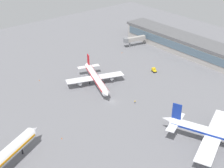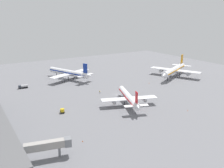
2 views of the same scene
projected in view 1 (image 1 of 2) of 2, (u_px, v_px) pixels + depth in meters
ground at (113, 102)px, 157.31m from camera, size 288.00×288.00×0.00m
terminal_building at (179, 42)px, 214.37m from camera, size 88.07×16.69×11.15m
airplane_taxiing at (96, 78)px, 170.34m from camera, size 38.54×31.73×12.16m
airplane_distant at (218, 135)px, 125.04m from camera, size 45.46×37.55×14.50m
baggage_tug at (154, 70)px, 186.62m from camera, size 3.59×2.94×2.30m
ground_crew_worker at (135, 102)px, 155.66m from camera, size 0.41×0.58×1.67m
jet_bridge at (134, 39)px, 221.13m from camera, size 6.46×16.63×6.74m
safety_cone_near_gate at (122, 53)px, 212.19m from camera, size 0.44×0.44×0.60m
safety_cone_mid_apron at (62, 138)px, 131.23m from camera, size 0.44×0.44×0.60m
safety_cone_far_side at (39, 80)px, 176.98m from camera, size 0.44×0.44×0.60m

